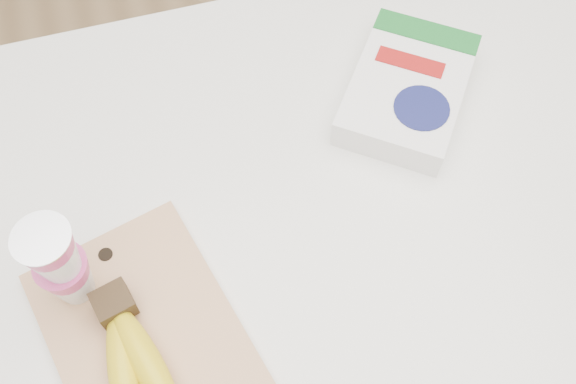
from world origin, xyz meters
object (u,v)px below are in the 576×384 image
object	(u,v)px
yogurt_stack	(59,263)
cereal_box	(408,89)
cutting_board	(144,332)
table	(278,329)
bananas	(132,359)

from	to	relation	value
yogurt_stack	cereal_box	size ratio (longest dim) A/B	0.54
cutting_board	yogurt_stack	distance (m)	0.14
cereal_box	yogurt_stack	bearing A→B (deg)	-124.08
table	cutting_board	size ratio (longest dim) A/B	4.36
cutting_board	bananas	world-z (taller)	bananas
bananas	yogurt_stack	bearing A→B (deg)	114.83
yogurt_stack	bananas	bearing A→B (deg)	-65.17
table	yogurt_stack	xyz separation A→B (m)	(-0.28, -0.03, 0.61)
table	cereal_box	distance (m)	0.62
cutting_board	bananas	distance (m)	0.05
cutting_board	cereal_box	size ratio (longest dim) A/B	1.03
bananas	yogurt_stack	world-z (taller)	yogurt_stack
cutting_board	yogurt_stack	size ratio (longest dim) A/B	1.90
bananas	cereal_box	bearing A→B (deg)	32.12
table	bananas	bearing A→B (deg)	-145.50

